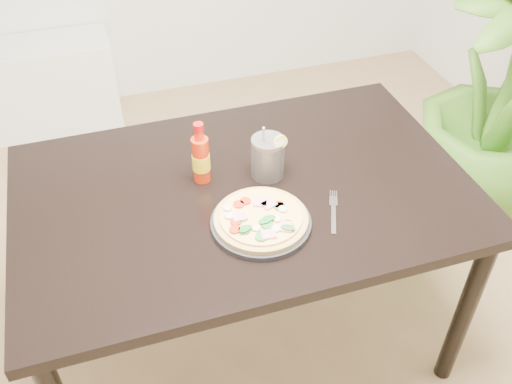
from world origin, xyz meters
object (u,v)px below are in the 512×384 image
object	(u,v)px
dining_table	(245,207)
pizza	(261,218)
plate	(261,223)
houseplant	(503,99)
fork	(333,210)
hot_sauce_bottle	(201,158)
cola_cup	(268,158)

from	to	relation	value
dining_table	pizza	distance (m)	0.21
dining_table	plate	distance (m)	0.20
houseplant	fork	bearing A→B (deg)	-151.44
dining_table	houseplant	bearing A→B (deg)	17.10
hot_sauce_bottle	fork	bearing A→B (deg)	-38.30
plate	fork	bearing A→B (deg)	-2.54
cola_cup	houseplant	world-z (taller)	houseplant
dining_table	hot_sauce_bottle	size ratio (longest dim) A/B	6.71
hot_sauce_bottle	dining_table	bearing A→B (deg)	-35.13
plate	hot_sauce_bottle	distance (m)	0.29
fork	pizza	bearing A→B (deg)	-158.64
pizza	fork	bearing A→B (deg)	-2.09
plate	pizza	size ratio (longest dim) A/B	1.07
dining_table	hot_sauce_bottle	bearing A→B (deg)	144.87
pizza	fork	xyz separation A→B (m)	(0.22, -0.01, -0.02)
dining_table	houseplant	xyz separation A→B (m)	(1.28, 0.39, -0.06)
pizza	houseplant	size ratio (longest dim) A/B	0.22
plate	pizza	world-z (taller)	pizza
dining_table	hot_sauce_bottle	xyz separation A→B (m)	(-0.11, 0.08, 0.17)
pizza	fork	world-z (taller)	pizza
pizza	fork	distance (m)	0.22
plate	houseplant	bearing A→B (deg)	23.86
cola_cup	fork	xyz separation A→B (m)	(0.13, -0.22, -0.06)
hot_sauce_bottle	houseplant	xyz separation A→B (m)	(1.39, 0.31, -0.23)
dining_table	cola_cup	size ratio (longest dim) A/B	7.24
plate	houseplant	world-z (taller)	houseplant
plate	hot_sauce_bottle	bearing A→B (deg)	113.59
hot_sauce_bottle	houseplant	size ratio (longest dim) A/B	0.17
dining_table	cola_cup	bearing A→B (deg)	24.58
fork	dining_table	bearing A→B (deg)	163.62
pizza	plate	bearing A→B (deg)	59.14
dining_table	hot_sauce_bottle	world-z (taller)	hot_sauce_bottle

